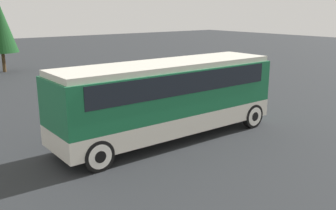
{
  "coord_description": "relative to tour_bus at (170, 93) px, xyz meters",
  "views": [
    {
      "loc": [
        -8.96,
        -11.59,
        5.19
      ],
      "look_at": [
        0.0,
        0.0,
        1.43
      ],
      "focal_mm": 40.0,
      "sensor_mm": 36.0,
      "label": 1
    }
  ],
  "objects": [
    {
      "name": "tree_center",
      "position": [
        -0.76,
        21.93,
        1.94
      ],
      "size": [
        2.65,
        2.65,
        6.06
      ],
      "color": "brown",
      "rests_on": "ground_plane"
    },
    {
      "name": "ground_plane",
      "position": [
        -0.1,
        -0.0,
        -1.91
      ],
      "size": [
        120.0,
        120.0,
        0.0
      ],
      "primitive_type": "plane",
      "color": "#26282B"
    },
    {
      "name": "parked_car_mid",
      "position": [
        2.83,
        4.96,
        -1.21
      ],
      "size": [
        4.41,
        1.83,
        1.42
      ],
      "color": "#7A6B5B",
      "rests_on": "ground_plane"
    },
    {
      "name": "parked_car_near",
      "position": [
        3.66,
        7.4,
        -1.2
      ],
      "size": [
        4.24,
        1.98,
        1.42
      ],
      "color": "navy",
      "rests_on": "ground_plane"
    },
    {
      "name": "tour_bus",
      "position": [
        0.0,
        0.0,
        0.0
      ],
      "size": [
        9.61,
        2.6,
        3.18
      ],
      "color": "silver",
      "rests_on": "ground_plane"
    }
  ]
}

